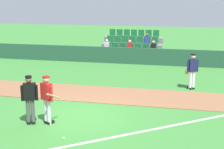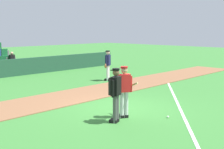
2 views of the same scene
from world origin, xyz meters
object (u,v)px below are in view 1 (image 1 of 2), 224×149
Objects in this scene: umpire_home_plate at (30,97)px; baseball at (63,138)px; batter_red_jersey at (47,98)px; runner_navy_jersey at (192,70)px.

baseball is at bearing -31.35° from umpire_home_plate.
batter_red_jersey is 1.75m from baseball.
umpire_home_plate is 23.78× the size of baseball.
batter_red_jersey reaches higher than baseball.
umpire_home_plate is 1.00× the size of runner_navy_jersey.
runner_navy_jersey is (5.61, 5.82, -0.04)m from umpire_home_plate.
batter_red_jersey is 1.00× the size of umpire_home_plate.
baseball is at bearing -120.74° from runner_navy_jersey.
umpire_home_plate is 2.09m from baseball.
runner_navy_jersey is at bearing 59.26° from baseball.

